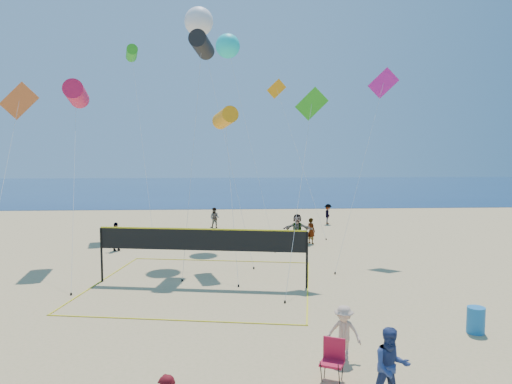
{
  "coord_description": "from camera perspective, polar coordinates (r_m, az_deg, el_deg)",
  "views": [
    {
      "loc": [
        0.74,
        -12.02,
        6.19
      ],
      "look_at": [
        1.49,
        2.0,
        4.91
      ],
      "focal_mm": 35.0,
      "sensor_mm": 36.0,
      "label": 1
    }
  ],
  "objects": [
    {
      "name": "kite_4",
      "position": [
        24.29,
        6.24,
        8.96
      ],
      "size": [
        2.66,
        5.2,
        9.07
      ],
      "rotation": [
        0.0,
        0.0,
        -0.01
      ],
      "color": "green",
      "rests_on": "ground"
    },
    {
      "name": "kite_2",
      "position": [
        26.44,
        -3.55,
        8.45
      ],
      "size": [
        1.44,
        5.95,
        8.27
      ],
      "rotation": [
        0.0,
        0.0,
        0.29
      ],
      "color": "orange",
      "rests_on": "ground"
    },
    {
      "name": "ocean",
      "position": [
        74.28,
        -3.63,
        0.42
      ],
      "size": [
        140.0,
        50.0,
        0.03
      ],
      "primitive_type": "cube",
      "color": "navy",
      "rests_on": "ground"
    },
    {
      "name": "bystander_b",
      "position": [
        15.31,
        10.0,
        -15.51
      ],
      "size": [
        1.18,
        0.96,
        1.59
      ],
      "primitive_type": "imported",
      "rotation": [
        0.0,
        0.0,
        -0.42
      ],
      "color": "#D4AB8D",
      "rests_on": "ground"
    },
    {
      "name": "far_person_0",
      "position": [
        30.95,
        -15.74,
        -4.92
      ],
      "size": [
        1.08,
        0.86,
        1.71
      ],
      "primitive_type": "imported",
      "rotation": [
        0.0,
        0.0,
        0.52
      ],
      "color": "gray",
      "rests_on": "ground"
    },
    {
      "name": "kite_6",
      "position": [
        31.13,
        -6.55,
        18.78
      ],
      "size": [
        4.11,
        6.55,
        14.36
      ],
      "rotation": [
        0.0,
        0.0,
        0.38
      ],
      "color": "white",
      "rests_on": "ground"
    },
    {
      "name": "kite_3",
      "position": [
        23.49,
        -25.63,
        8.33
      ],
      "size": [
        1.63,
        5.93,
        8.95
      ],
      "rotation": [
        0.0,
        0.0,
        0.31
      ],
      "color": "orange",
      "rests_on": "ground"
    },
    {
      "name": "trash_barrel",
      "position": [
        18.62,
        23.82,
        -13.24
      ],
      "size": [
        0.69,
        0.69,
        0.87
      ],
      "primitive_type": "cylinder",
      "rotation": [
        0.0,
        0.0,
        -0.2
      ],
      "color": "#1B6CB0",
      "rests_on": "ground"
    },
    {
      "name": "kite_8",
      "position": [
        38.46,
        -14.01,
        15.12
      ],
      "size": [
        2.95,
        7.35,
        13.45
      ],
      "rotation": [
        0.0,
        0.0,
        0.24
      ],
      "color": "green",
      "rests_on": "ground"
    },
    {
      "name": "kite_5",
      "position": [
        29.7,
        14.12,
        11.07
      ],
      "size": [
        4.64,
        5.14,
        10.7
      ],
      "rotation": [
        0.0,
        0.0,
        0.02
      ],
      "color": "#CC1A95",
      "rests_on": "ground"
    },
    {
      "name": "far_person_3",
      "position": [
        38.1,
        -4.74,
        -2.97
      ],
      "size": [
        0.92,
        0.82,
        1.57
      ],
      "primitive_type": "imported",
      "rotation": [
        0.0,
        0.0,
        -0.35
      ],
      "color": "gray",
      "rests_on": "ground"
    },
    {
      "name": "kite_7",
      "position": [
        34.35,
        -3.25,
        16.31
      ],
      "size": [
        3.83,
        6.12,
        13.62
      ],
      "rotation": [
        0.0,
        0.0,
        -0.43
      ],
      "color": "#19E1DA",
      "rests_on": "ground"
    },
    {
      "name": "far_person_2",
      "position": [
        32.18,
        6.32,
        -4.42
      ],
      "size": [
        0.68,
        0.72,
        1.65
      ],
      "primitive_type": "imported",
      "rotation": [
        0.0,
        0.0,
        2.23
      ],
      "color": "gray",
      "rests_on": "ground"
    },
    {
      "name": "far_person_4",
      "position": [
        40.33,
        8.24,
        -2.52
      ],
      "size": [
        0.86,
        1.17,
        1.62
      ],
      "primitive_type": "imported",
      "rotation": [
        0.0,
        0.0,
        1.3
      ],
      "color": "gray",
      "rests_on": "ground"
    },
    {
      "name": "camp_chair",
      "position": [
        14.1,
        8.8,
        -18.11
      ],
      "size": [
        0.77,
        0.87,
        1.22
      ],
      "rotation": [
        0.0,
        0.0,
        -0.43
      ],
      "color": "red",
      "rests_on": "ground"
    },
    {
      "name": "volleyball_net",
      "position": [
        22.54,
        -6.22,
        -6.15
      ],
      "size": [
        10.98,
        10.86,
        2.56
      ],
      "rotation": [
        0.0,
        0.0,
        -0.16
      ],
      "color": "black",
      "rests_on": "ground"
    },
    {
      "name": "kite_9",
      "position": [
        36.4,
        2.76,
        10.55
      ],
      "size": [
        3.75,
        4.04,
        11.08
      ],
      "rotation": [
        0.0,
        0.0,
        0.33
      ],
      "color": "orange",
      "rests_on": "ground"
    },
    {
      "name": "kite_0",
      "position": [
        29.32,
        -19.85,
        10.48
      ],
      "size": [
        2.43,
        8.63,
        9.75
      ],
      "rotation": [
        0.0,
        0.0,
        0.15
      ],
      "color": "#D81745",
      "rests_on": "ground"
    },
    {
      "name": "far_person_1",
      "position": [
        31.75,
        4.74,
        -4.27
      ],
      "size": [
        1.86,
        0.75,
        1.95
      ],
      "primitive_type": "imported",
      "rotation": [
        0.0,
        0.0,
        -0.1
      ],
      "color": "gray",
      "rests_on": "ground"
    },
    {
      "name": "bystander_a",
      "position": [
        13.02,
        15.18,
        -18.72
      ],
      "size": [
        0.93,
        0.73,
        1.9
      ],
      "primitive_type": "imported",
      "rotation": [
        0.0,
        0.0,
        0.01
      ],
      "color": "navy",
      "rests_on": "ground"
    },
    {
      "name": "kite_1",
      "position": [
        27.84,
        -6.21,
        16.35
      ],
      "size": [
        1.46,
        5.85,
        12.22
      ],
      "rotation": [
        0.0,
        0.0,
        -0.17
      ],
      "color": "black",
      "rests_on": "ground"
    }
  ]
}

